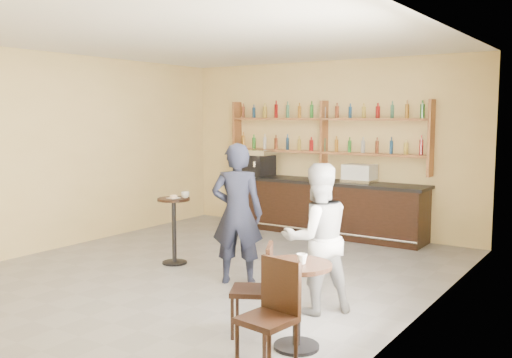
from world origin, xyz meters
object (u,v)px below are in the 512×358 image
Objects in this scene: pedestal_table at (174,231)px; chair_west at (251,289)px; cafe_table at (297,306)px; chair_south at (267,318)px; man_main at (237,214)px; espresso_machine at (255,163)px; patron_second at (317,238)px; pastry_case at (360,174)px; bar_counter at (327,208)px.

pedestal_table is 2.98m from chair_west.
chair_south is at bearing -85.24° from cafe_table.
espresso_machine is at bearing -85.87° from man_main.
man_main is 2.27m from cafe_table.
patron_second reaches higher than chair_west.
pedestal_table is at bearing -69.07° from espresso_machine.
cafe_table is 1.15m from patron_second.
espresso_machine reaches higher than chair_west.
man_main reaches higher than cafe_table.
chair_west is 1.06m from patron_second.
pedestal_table is at bearing -150.66° from chair_west.
patron_second is (-0.38, 1.62, 0.35)m from chair_south.
chair_south is (3.76, -5.41, -0.78)m from espresso_machine.
chair_west is at bearing 174.81° from cafe_table.
chair_south reaches higher than chair_west.
pastry_case is 0.59× the size of chair_west.
pedestal_table is 1.44m from man_main.
espresso_machine is 6.63m from chair_south.
chair_south is at bearing -46.23° from espresso_machine.
man_main is 1.43m from patron_second.
espresso_machine reaches higher than pedestal_table.
espresso_machine is at bearing 127.69° from cafe_table.
man_main reaches higher than espresso_machine.
man_main reaches higher than pastry_case.
espresso_machine is at bearing 173.05° from pastry_case.
man_main is 1.91× the size of chair_south.
patron_second is (3.38, -3.79, -0.42)m from espresso_machine.
espresso_machine is (-1.61, 0.00, 0.76)m from bar_counter.
pedestal_table is 1.07× the size of chair_west.
chair_south is at bearing 52.78° from patron_second.
patron_second reaches higher than bar_counter.
patron_second is (0.22, 0.97, 0.38)m from chair_west.
cafe_table is (2.11, -4.81, -0.09)m from bar_counter.
pastry_case reaches higher than cafe_table.
espresso_machine is 5.10m from patron_second.
man_main is at bearing -100.59° from pastry_case.
espresso_machine is 6.13m from cafe_table.
patron_second reaches higher than pedestal_table.
pastry_case is 3.98m from patron_second.
pastry_case is 5.09m from cafe_table.
pastry_case is 0.29× the size of man_main.
espresso_machine is 3.29m from pedestal_table.
pedestal_table is at bearing -64.13° from patron_second.
man_main reaches higher than bar_counter.
cafe_table is (1.70, -1.41, -0.51)m from man_main.
pedestal_table is 2.82m from patron_second.
pedestal_table is 3.85m from chair_south.
bar_counter reaches higher than chair_west.
chair_west is 0.95× the size of chair_south.
bar_counter is 5.18× the size of espresso_machine.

